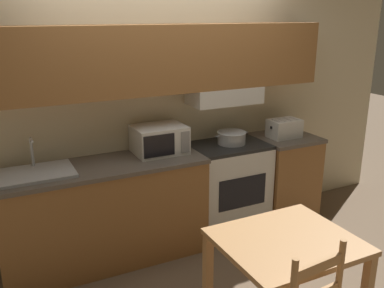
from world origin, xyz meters
name	(u,v)px	position (x,y,z in m)	size (l,w,h in m)	color
ground_plane	(164,229)	(0.00, 0.00, 0.00)	(16.00, 16.00, 0.00)	brown
wall_back	(165,86)	(0.02, -0.06, 1.47)	(5.47, 0.38, 2.55)	beige
lower_counter_main	(105,213)	(-0.67, -0.29, 0.45)	(1.75, 0.59, 0.90)	#936033
lower_counter_right_stub	(283,177)	(1.25, -0.29, 0.45)	(0.60, 0.59, 0.90)	#936033
stove_range	(228,187)	(0.58, -0.27, 0.45)	(0.73, 0.54, 0.90)	silver
cooking_pot	(232,137)	(0.61, -0.26, 0.96)	(0.36, 0.28, 0.12)	#B7BABF
microwave	(159,139)	(-0.11, -0.20, 1.02)	(0.46, 0.37, 0.25)	silver
toaster	(284,128)	(1.21, -0.31, 0.99)	(0.33, 0.22, 0.18)	silver
sink_basin	(36,173)	(-1.19, -0.29, 0.91)	(0.57, 0.42, 0.27)	#B7BABF
dining_table	(286,257)	(0.11, -1.75, 0.62)	(0.84, 0.73, 0.75)	#B27F4C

